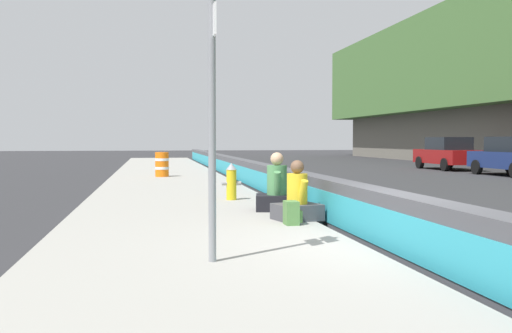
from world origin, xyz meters
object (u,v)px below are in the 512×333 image
Objects in this scene: construction_barrel at (162,164)px; parked_car_midline at (448,153)px; seated_person_foreground at (297,201)px; backpack at (292,213)px; fire_hydrant at (231,181)px; route_sign_post at (212,85)px; seated_person_middle at (277,192)px.

parked_car_midline reaches higher than construction_barrel.
seated_person_foreground is at bearing 145.54° from parked_car_midline.
construction_barrel reaches higher than backpack.
fire_hydrant is 9.40m from construction_barrel.
seated_person_foreground is (3.34, -1.85, -1.74)m from route_sign_post.
fire_hydrant is 20.10m from parked_car_midline.
route_sign_post reaches higher than construction_barrel.
backpack is 0.09× the size of parked_car_midline.
fire_hydrant is at bearing 10.34° from seated_person_foreground.
seated_person_middle is 1.24× the size of construction_barrel.
backpack is (2.79, -1.63, -1.88)m from route_sign_post.
backpack is at bearing -30.24° from route_sign_post.
seated_person_middle is (1.48, 0.05, 0.03)m from seated_person_foreground.
construction_barrel is at bearing 110.62° from parked_car_midline.
construction_barrel is (13.02, 2.15, 0.14)m from seated_person_foreground.
parked_car_midline is (17.15, -12.84, 0.35)m from seated_person_middle.
seated_person_foreground is (-3.73, -0.68, -0.11)m from fire_hydrant.
construction_barrel is at bearing 10.31° from seated_person_middle.
route_sign_post is 9.00× the size of backpack.
parked_car_midline is at bearing -33.67° from route_sign_post.
parked_car_midline reaches higher than fire_hydrant.
route_sign_post reaches higher than seated_person_middle.
fire_hydrant is 0.93× the size of construction_barrel.
parked_car_midline is at bearing -34.15° from backpack.
seated_person_middle reaches higher than backpack.
construction_barrel is (13.57, 1.92, 0.28)m from backpack.
seated_person_foreground reaches higher than backpack.
route_sign_post is at bearing 146.33° from parked_car_midline.
parked_car_midline is (19.19, -13.02, 0.53)m from backpack.
seated_person_middle is (4.83, -1.80, -1.70)m from route_sign_post.
fire_hydrant is at bearing -9.42° from route_sign_post.
construction_barrel reaches higher than fire_hydrant.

